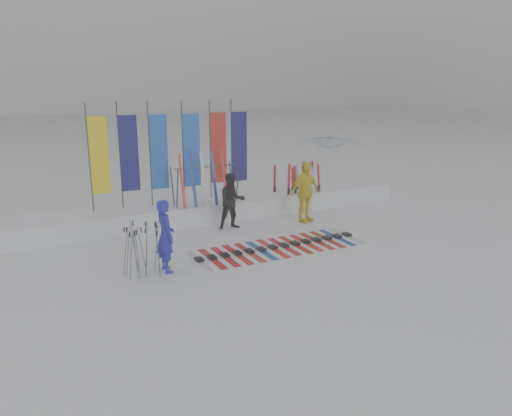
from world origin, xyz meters
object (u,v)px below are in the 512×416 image
person_black (232,201)px  ski_rack (205,179)px  person_yellow (305,192)px  ski_row (278,247)px  tent_canopy (329,165)px  person_blue (165,236)px

person_black → ski_rack: 1.25m
person_yellow → ski_row: bearing=-148.9°
tent_canopy → ski_row: 6.87m
person_black → person_yellow: (2.37, -0.37, 0.12)m
person_blue → ski_rack: ski_rack is taller
person_black → ski_row: 2.40m
person_blue → ski_row: bearing=-86.8°
tent_canopy → person_blue: bearing=-148.8°
person_black → ski_row: size_ratio=0.36×
person_black → ski_row: person_black is taller
person_blue → person_yellow: bearing=-69.3°
person_blue → ski_row: size_ratio=0.37×
person_yellow → ski_rack: 3.17m
tent_canopy → ski_row: tent_canopy is taller
ski_row → ski_rack: bearing=103.7°
person_blue → person_black: size_ratio=1.02×
person_yellow → tent_canopy: (2.90, 2.80, 0.23)m
person_yellow → ski_rack: bearing=141.8°
person_blue → tent_canopy: tent_canopy is taller
person_yellow → tent_canopy: size_ratio=0.73×
ski_rack → person_black: bearing=-67.0°
person_black → person_blue: bearing=-131.8°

